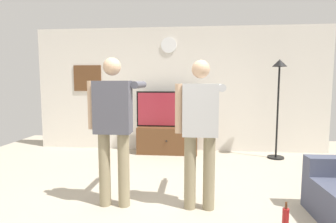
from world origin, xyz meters
TOP-DOWN VIEW (x-y plane):
  - ground_plane at (0.00, 0.00)m, footprint 8.40×8.40m
  - back_wall at (0.00, 2.95)m, footprint 6.40×0.10m
  - tv_stand at (-0.22, 2.60)m, footprint 1.26×0.46m
  - television at (-0.22, 2.65)m, footprint 1.32×0.07m
  - wall_clock at (-0.22, 2.89)m, footprint 0.33×0.03m
  - framed_picture at (-2.06, 2.90)m, footprint 0.63×0.04m
  - floor_lamp at (1.98, 2.43)m, footprint 0.32×0.32m
  - person_standing_nearer_lamp at (-0.61, 0.04)m, footprint 0.61×0.78m
  - person_standing_nearer_couch at (0.43, 0.06)m, footprint 0.59×0.78m
  - beverage_bottle at (1.30, -0.36)m, footprint 0.07×0.07m

SIDE VIEW (x-z plane):
  - ground_plane at x=0.00m, z-range 0.00..0.00m
  - beverage_bottle at x=1.30m, z-range -0.03..0.27m
  - tv_stand at x=-0.22m, z-range 0.00..0.57m
  - television at x=-0.22m, z-range 0.57..1.32m
  - person_standing_nearer_couch at x=0.43m, z-range 0.12..1.89m
  - person_standing_nearer_lamp at x=-0.61m, z-range 0.13..1.94m
  - back_wall at x=0.00m, z-range 0.00..2.70m
  - floor_lamp at x=1.98m, z-range 0.42..2.38m
  - framed_picture at x=-2.06m, z-range 1.32..1.89m
  - wall_clock at x=-0.22m, z-range 2.14..2.48m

